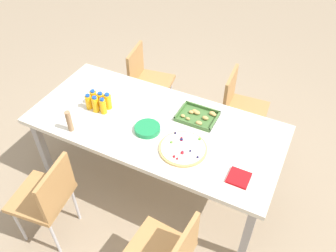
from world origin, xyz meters
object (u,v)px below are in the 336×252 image
juice_bottle_5 (108,101)px  plate_stack (147,129)px  chair_near_left (47,196)px  chair_far_right (240,105)px  juice_bottle_2 (103,106)px  fruit_pizza (183,148)px  snack_tray (198,116)px  cardboard_tube (69,121)px  juice_bottle_0 (89,102)px  juice_bottle_1 (96,104)px  juice_bottle_4 (101,100)px  party_table (155,128)px  juice_bottle_3 (94,97)px  napkin_stack (239,178)px  chair_far_left (146,78)px

juice_bottle_5 → plate_stack: bearing=-13.0°
chair_near_left → chair_far_right: size_ratio=1.00×
juice_bottle_2 → fruit_pizza: juice_bottle_2 is taller
juice_bottle_2 → snack_tray: size_ratio=0.47×
juice_bottle_2 → cardboard_tube: 0.32m
juice_bottle_0 → plate_stack: (0.58, -0.03, -0.05)m
juice_bottle_1 → juice_bottle_4: (-0.00, 0.08, -0.01)m
juice_bottle_1 → juice_bottle_4: 0.08m
party_table → juice_bottle_3: size_ratio=14.64×
fruit_pizza → juice_bottle_5: bearing=168.1°
juice_bottle_1 → napkin_stack: 1.32m
chair_far_right → snack_tray: bearing=-22.4°
chair_near_left → snack_tray: bearing=-43.1°
chair_near_left → snack_tray: (0.76, 1.07, 0.25)m
napkin_stack → chair_near_left: bearing=-154.5°
party_table → plate_stack: plate_stack is taller
fruit_pizza → napkin_stack: size_ratio=2.44×
juice_bottle_4 → plate_stack: 0.52m
chair_far_right → juice_bottle_3: bearing=-56.2°
plate_stack → cardboard_tube: (-0.55, -0.27, 0.07)m
juice_bottle_0 → chair_far_left: bearing=87.0°
juice_bottle_3 → juice_bottle_5: size_ratio=0.95×
party_table → juice_bottle_1: size_ratio=13.89×
fruit_pizza → snack_tray: bearing=95.9°
snack_tray → chair_far_left: bearing=144.6°
juice_bottle_1 → cardboard_tube: cardboard_tube is taller
chair_near_left → cardboard_tube: cardboard_tube is taller
party_table → juice_bottle_0: size_ratio=14.70×
juice_bottle_1 → juice_bottle_3: 0.10m
juice_bottle_4 → napkin_stack: 1.34m
plate_stack → snack_tray: bearing=47.1°
party_table → plate_stack: 0.13m
party_table → plate_stack: bearing=-95.9°
chair_far_left → plate_stack: (0.53, -0.92, 0.25)m
juice_bottle_0 → fruit_pizza: 0.93m
juice_bottle_3 → napkin_stack: size_ratio=0.95×
chair_far_left → chair_far_right: 1.04m
party_table → chair_far_left: bearing=123.9°
chair_far_left → snack_tray: (0.84, -0.59, 0.25)m
plate_stack → juice_bottle_3: bearing=170.9°
chair_far_right → juice_bottle_1: (-1.01, -0.91, 0.30)m
chair_far_left → napkin_stack: size_ratio=5.53×
juice_bottle_1 → cardboard_tube: bearing=-98.6°
juice_bottle_3 → plate_stack: bearing=-9.1°
chair_far_left → plate_stack: size_ratio=4.00×
chair_near_left → plate_stack: (0.46, 0.74, 0.25)m
party_table → juice_bottle_1: juice_bottle_1 is taller
juice_bottle_0 → plate_stack: juice_bottle_0 is taller
chair_far_left → snack_tray: chair_far_left is taller
juice_bottle_3 → chair_far_right: bearing=37.8°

